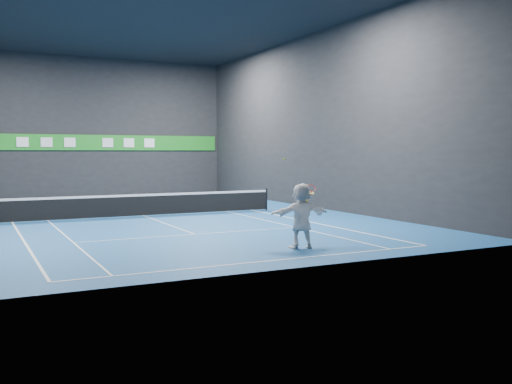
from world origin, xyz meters
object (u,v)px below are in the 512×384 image
tennis_net (144,204)px  player (301,216)px  tennis_ball (284,159)px  tennis_racket (311,190)px

tennis_net → player: bearing=-80.1°
tennis_ball → player: bearing=-28.3°
player → tennis_ball: 1.77m
player → tennis_racket: bearing=-165.6°
player → tennis_ball: size_ratio=31.88×
player → tennis_ball: bearing=-21.6°
tennis_net → tennis_racket: size_ratio=20.16×
player → tennis_net: (-1.83, 10.52, -0.44)m
tennis_ball → tennis_net: (-1.38, 10.28, -2.13)m
tennis_ball → tennis_racket: 1.24m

